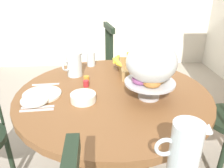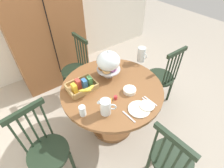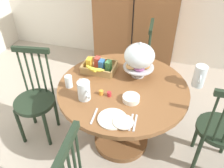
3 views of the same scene
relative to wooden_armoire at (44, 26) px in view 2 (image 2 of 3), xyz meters
name	(u,v)px [view 2 (image 2 of 3)]	position (x,y,z in m)	size (l,w,h in m)	color
ground_plane	(107,129)	(0.09, -1.50, -0.98)	(10.00, 10.00, 0.00)	#A89E8E
wooden_armoire	(44,26)	(0.00, 0.00, 0.00)	(1.18, 0.60, 1.96)	brown
dining_table	(112,101)	(0.18, -1.49, -0.47)	(1.15, 1.15, 0.74)	brown
windsor_chair_near_window	(76,71)	(0.14, -0.62, -0.53)	(0.40, 0.40, 0.97)	#1E2D1E
windsor_chair_by_cabinet	(47,151)	(-0.69, -1.60, -0.53)	(0.41, 0.40, 0.97)	#1E2D1E
windsor_chair_facing_door	(170,159)	(0.22, -2.37, -0.53)	(0.40, 0.40, 0.97)	#1E2D1E
windsor_chair_far_side	(161,78)	(1.06, -1.51, -0.53)	(0.40, 0.40, 0.97)	#1E2D1E
pastry_stand_with_dome	(108,62)	(0.27, -1.30, -0.05)	(0.28, 0.28, 0.34)	silver
orange_juice_pitcher	(106,107)	(-0.08, -1.74, -0.17)	(0.15, 0.14, 0.17)	silver
milk_pitcher	(141,55)	(0.81, -1.30, -0.15)	(0.10, 0.19, 0.20)	silver
cereal_basket	(82,86)	(-0.10, -1.32, -0.20)	(0.32, 0.30, 0.12)	tan
china_plate_large	(139,109)	(0.20, -1.91, -0.24)	(0.22, 0.22, 0.01)	white
china_plate_small	(147,105)	(0.29, -1.92, -0.23)	(0.15, 0.15, 0.01)	white
cereal_bowl	(130,90)	(0.29, -1.66, -0.22)	(0.14, 0.14, 0.04)	white
drinking_glass	(82,111)	(-0.27, -1.63, -0.19)	(0.06, 0.06, 0.11)	silver
jam_jar_strawberry	(116,98)	(0.10, -1.66, -0.22)	(0.04, 0.04, 0.04)	#B7282D
jam_jar_apricot	(110,101)	(0.03, -1.66, -0.22)	(0.04, 0.04, 0.04)	orange
table_knife	(148,102)	(0.34, -1.90, -0.24)	(0.17, 0.01, 0.01)	silver
dinner_fork	(150,101)	(0.37, -1.90, -0.24)	(0.17, 0.01, 0.01)	silver
soup_spoon	(129,117)	(0.07, -1.91, -0.24)	(0.17, 0.01, 0.01)	silver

